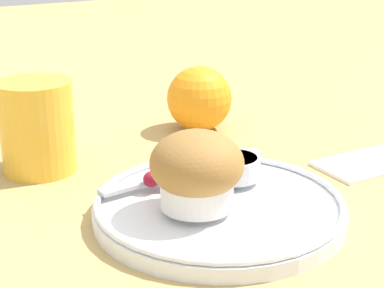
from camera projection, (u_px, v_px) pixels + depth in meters
The scene contains 9 objects.
ground_plane at pixel (208, 214), 0.59m from camera, with size 3.00×3.00×0.00m, color tan.
plate at pixel (219, 207), 0.58m from camera, with size 0.23×0.23×0.02m.
muffin at pixel (197, 170), 0.55m from camera, with size 0.08×0.08×0.07m.
cream_ramekin at pixel (234, 166), 0.62m from camera, with size 0.05×0.05×0.02m.
berry_pair at pixel (158, 178), 0.60m from camera, with size 0.03×0.02×0.02m.
butter_knife at pixel (185, 171), 0.64m from camera, with size 0.19×0.03×0.00m.
orange_fruit at pixel (199, 99), 0.81m from camera, with size 0.08×0.08×0.08m.
juice_glass at pixel (37, 127), 0.68m from camera, with size 0.08×0.08×0.10m.
folded_napkin at pixel (371, 161), 0.71m from camera, with size 0.12×0.07×0.01m.
Camera 1 is at (-0.28, -0.46, 0.26)m, focal length 60.00 mm.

